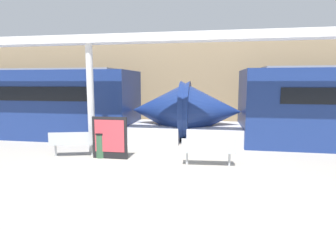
{
  "coord_description": "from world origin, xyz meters",
  "views": [
    {
      "loc": [
        1.78,
        -6.53,
        2.59
      ],
      "look_at": [
        0.28,
        2.75,
        1.4
      ],
      "focal_mm": 28.0,
      "sensor_mm": 36.0,
      "label": 1
    }
  ],
  "objects_px": {
    "bench_near": "(208,149)",
    "support_column_near": "(91,99)",
    "trash_bin": "(102,145)",
    "poster_board": "(110,138)",
    "bench_far": "(73,142)"
  },
  "relations": [
    {
      "from": "bench_near",
      "to": "support_column_near",
      "type": "xyz_separation_m",
      "value": [
        -4.26,
        0.97,
        1.43
      ]
    },
    {
      "from": "bench_near",
      "to": "trash_bin",
      "type": "distance_m",
      "value": 3.69
    },
    {
      "from": "poster_board",
      "to": "support_column_near",
      "type": "distance_m",
      "value": 1.71
    },
    {
      "from": "bench_far",
      "to": "bench_near",
      "type": "bearing_deg",
      "value": -18.84
    },
    {
      "from": "bench_near",
      "to": "poster_board",
      "type": "distance_m",
      "value": 3.31
    },
    {
      "from": "bench_near",
      "to": "bench_far",
      "type": "xyz_separation_m",
      "value": [
        -4.65,
        0.32,
        -0.0
      ]
    },
    {
      "from": "bench_far",
      "to": "poster_board",
      "type": "relative_size",
      "value": 1.13
    },
    {
      "from": "bench_near",
      "to": "trash_bin",
      "type": "relative_size",
      "value": 1.93
    },
    {
      "from": "bench_far",
      "to": "support_column_near",
      "type": "distance_m",
      "value": 1.62
    },
    {
      "from": "bench_far",
      "to": "trash_bin",
      "type": "height_order",
      "value": "bench_far"
    },
    {
      "from": "bench_far",
      "to": "support_column_near",
      "type": "bearing_deg",
      "value": 43.85
    },
    {
      "from": "bench_far",
      "to": "trash_bin",
      "type": "bearing_deg",
      "value": -7.82
    },
    {
      "from": "bench_near",
      "to": "bench_far",
      "type": "distance_m",
      "value": 4.66
    },
    {
      "from": "bench_far",
      "to": "support_column_near",
      "type": "height_order",
      "value": "support_column_near"
    },
    {
      "from": "bench_near",
      "to": "bench_far",
      "type": "bearing_deg",
      "value": 172.46
    }
  ]
}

